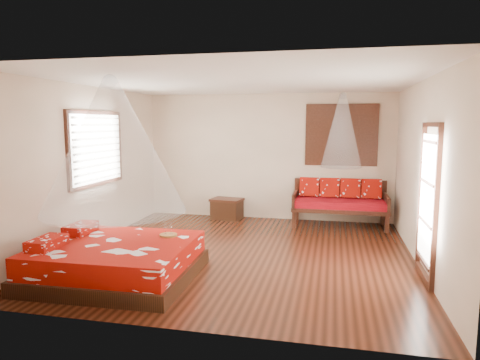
{
  "coord_description": "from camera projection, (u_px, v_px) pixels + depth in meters",
  "views": [
    {
      "loc": [
        1.44,
        -6.74,
        2.14
      ],
      "look_at": [
        -0.16,
        0.59,
        1.15
      ],
      "focal_mm": 32.0,
      "sensor_mm": 36.0,
      "label": 1
    }
  ],
  "objects": [
    {
      "name": "room",
      "position": [
        242.0,
        170.0,
        6.93
      ],
      "size": [
        5.54,
        5.54,
        2.84
      ],
      "color": "black",
      "rests_on": "ground"
    },
    {
      "name": "bed",
      "position": [
        116.0,
        260.0,
        5.96
      ],
      "size": [
        2.15,
        1.96,
        0.64
      ],
      "rotation": [
        0.0,
        0.0,
        0.02
      ],
      "color": "black",
      "rests_on": "floor"
    },
    {
      "name": "daybed",
      "position": [
        340.0,
        201.0,
        9.02
      ],
      "size": [
        1.95,
        0.86,
        0.98
      ],
      "color": "black",
      "rests_on": "floor"
    },
    {
      "name": "storage_chest",
      "position": [
        227.0,
        209.0,
        9.64
      ],
      "size": [
        0.75,
        0.6,
        0.47
      ],
      "rotation": [
        0.0,
        0.0,
        -0.17
      ],
      "color": "black",
      "rests_on": "floor"
    },
    {
      "name": "shutter_panel",
      "position": [
        341.0,
        135.0,
        9.16
      ],
      "size": [
        1.52,
        0.06,
        1.32
      ],
      "color": "black",
      "rests_on": "wall_back"
    },
    {
      "name": "window_left",
      "position": [
        97.0,
        148.0,
        7.66
      ],
      "size": [
        0.1,
        1.74,
        1.34
      ],
      "color": "black",
      "rests_on": "wall_left"
    },
    {
      "name": "glazed_door",
      "position": [
        428.0,
        203.0,
        5.82
      ],
      "size": [
        0.08,
        1.02,
        2.16
      ],
      "color": "black",
      "rests_on": "floor"
    },
    {
      "name": "wine_tray",
      "position": [
        168.0,
        232.0,
        6.28
      ],
      "size": [
        0.26,
        0.26,
        0.21
      ],
      "rotation": [
        0.0,
        0.0,
        0.3
      ],
      "color": "brown",
      "rests_on": "bed"
    },
    {
      "name": "mosquito_net_main",
      "position": [
        113.0,
        146.0,
        5.74
      ],
      "size": [
        1.94,
        1.94,
        1.8
      ],
      "primitive_type": "cone",
      "color": "white",
      "rests_on": "ceiling"
    },
    {
      "name": "mosquito_net_daybed",
      "position": [
        342.0,
        131.0,
        8.69
      ],
      "size": [
        0.82,
        0.82,
        1.5
      ],
      "primitive_type": "cone",
      "color": "white",
      "rests_on": "ceiling"
    }
  ]
}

